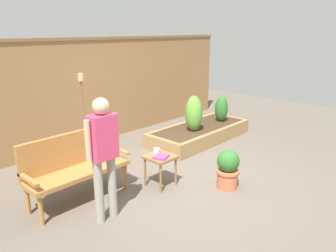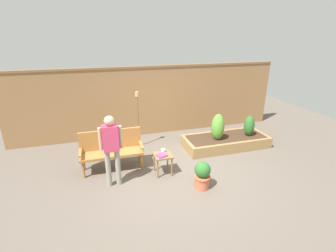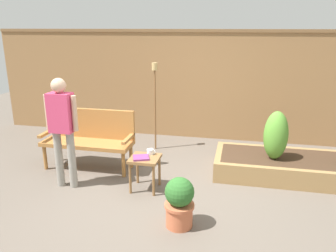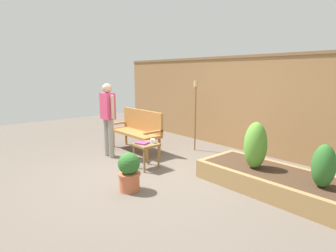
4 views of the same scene
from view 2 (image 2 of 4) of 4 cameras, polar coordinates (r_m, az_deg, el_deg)
ground_plane at (r=5.80m, az=2.13°, el=-11.05°), size 14.00×14.00×0.00m
fence_back at (r=7.69m, az=-3.99°, el=5.91°), size 8.40×0.14×2.16m
garden_bench at (r=5.94m, az=-13.05°, el=-4.83°), size 1.44×0.48×0.94m
side_table at (r=5.63m, az=-1.23°, el=-7.42°), size 0.40×0.40×0.48m
cup_on_table at (r=5.69m, az=-1.12°, el=-5.72°), size 0.13×0.09×0.08m
book_on_table at (r=5.53m, az=-1.48°, el=-6.85°), size 0.27×0.26×0.03m
potted_boxwood at (r=5.22m, az=7.99°, el=-11.18°), size 0.34×0.34×0.60m
raised_planter_bed at (r=7.23m, az=13.21°, el=-3.50°), size 2.40×1.00×0.30m
shrub_near_bench at (r=6.81m, az=11.52°, el=-0.22°), size 0.35×0.35×0.73m
shrub_far_corner at (r=7.34m, az=18.35°, el=0.03°), size 0.29×0.29×0.58m
tiki_torch at (r=6.76m, az=-7.07°, el=3.83°), size 0.10×0.10×1.60m
person_by_bench at (r=5.10m, az=-13.08°, el=-4.38°), size 0.47×0.20×1.56m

